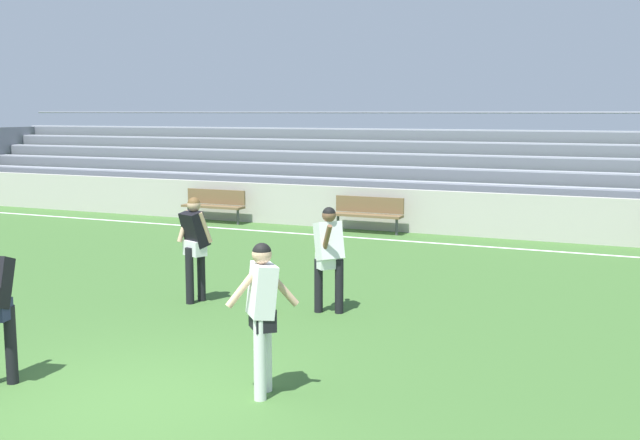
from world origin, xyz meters
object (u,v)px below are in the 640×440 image
Objects in this scene: bleacher_stand at (336,169)px; player_white_pressing_high at (262,306)px; bench_far_right at (368,211)px; bench_near_bin at (214,203)px; soccer_ball at (268,306)px; player_white_deep_cover at (329,251)px; player_dark_wide_right at (195,240)px.

bleacher_stand reaches higher than player_white_pressing_high.
player_white_pressing_high is (5.15, -14.40, -0.32)m from bleacher_stand.
bench_far_right is at bearing -56.25° from bleacher_stand.
bench_near_bin reaches higher than soccer_ball.
bleacher_stand is at bearing 112.08° from player_white_deep_cover.
bleacher_stand reaches higher than player_dark_wide_right.
soccer_ball is at bearing -6.26° from player_dark_wide_right.
bench_near_bin is 1.12× the size of player_white_deep_cover.
bleacher_stand is 15.14× the size of bench_far_right.
bench_near_bin is 1.07× the size of player_dark_wide_right.
player_white_deep_cover is at bearing 101.56° from player_white_pressing_high.
bleacher_stand reaches higher than bench_near_bin.
player_white_pressing_high reaches higher than bench_near_bin.
bleacher_stand is 15.14× the size of bench_near_bin.
bench_far_right is 11.32m from player_white_pressing_high.
bench_far_right is 8.18× the size of soccer_ball.
bench_far_right is at bearing 99.44° from soccer_ball.
bench_near_bin is 8.95m from player_dark_wide_right.
soccer_ball is (-0.82, -0.41, -0.84)m from player_white_deep_cover.
soccer_ball is at bearing 116.77° from player_white_pressing_high.
bleacher_stand is 11.99m from soccer_ball.
bench_near_bin is at bearing 119.61° from player_dark_wide_right.
bench_far_right is 7.78m from player_dark_wide_right.
bench_far_right is 1.12× the size of player_white_deep_cover.
player_dark_wide_right is at bearing -90.39° from bench_far_right.
soccer_ball is (1.32, -7.92, -0.44)m from bench_far_right.
player_dark_wide_right reaches higher than bench_near_bin.
player_white_pressing_high reaches higher than bench_far_right.
player_dark_wide_right is at bearing -173.22° from player_white_deep_cover.
player_white_deep_cover is 3.51m from player_white_pressing_high.
bleacher_stand is 16.42× the size of player_white_pressing_high.
bench_far_right is at bearing 0.00° from bench_near_bin.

